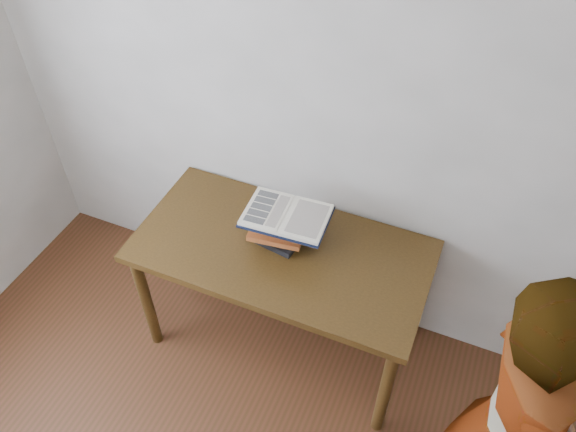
% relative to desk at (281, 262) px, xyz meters
% --- Properties ---
extents(room_shell, '(3.54, 3.54, 2.62)m').
position_rel_desk_xyz_m(room_shell, '(-0.04, -1.37, 0.96)').
color(room_shell, beige).
rests_on(room_shell, ground).
extents(desk, '(1.42, 0.71, 0.76)m').
position_rel_desk_xyz_m(desk, '(0.00, 0.00, 0.00)').
color(desk, '#452D11').
rests_on(desk, ground).
extents(book_stack, '(0.28, 0.22, 0.18)m').
position_rel_desk_xyz_m(book_stack, '(-0.03, 0.05, 0.19)').
color(book_stack, black).
rests_on(book_stack, desk).
extents(open_book, '(0.40, 0.29, 0.03)m').
position_rel_desk_xyz_m(open_book, '(0.01, 0.04, 0.29)').
color(open_book, black).
rests_on(open_book, book_stack).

